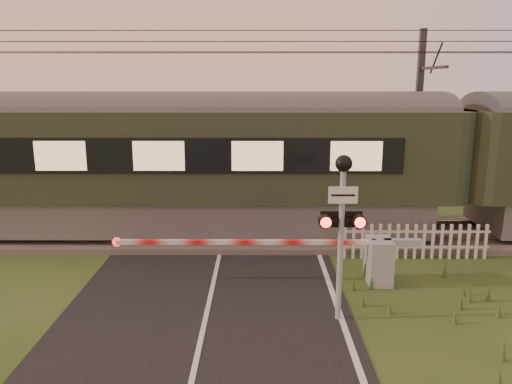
{
  "coord_description": "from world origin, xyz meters",
  "views": [
    {
      "loc": [
        1.06,
        -8.21,
        4.73
      ],
      "look_at": [
        1.01,
        3.2,
        2.16
      ],
      "focal_mm": 35.0,
      "sensor_mm": 36.0,
      "label": 1
    }
  ],
  "objects_px": {
    "boom_gate": "(363,258)",
    "crossing_signal": "(342,209)",
    "picket_fence": "(415,241)",
    "train": "(456,163)",
    "catenary_mast": "(418,123)"
  },
  "relations": [
    {
      "from": "boom_gate",
      "to": "crossing_signal",
      "type": "relative_size",
      "value": 2.17
    },
    {
      "from": "boom_gate",
      "to": "picket_fence",
      "type": "distance_m",
      "value": 2.38
    },
    {
      "from": "train",
      "to": "picket_fence",
      "type": "distance_m",
      "value": 3.12
    },
    {
      "from": "train",
      "to": "catenary_mast",
      "type": "xyz_separation_m",
      "value": [
        -0.51,
        2.22,
        1.0
      ]
    },
    {
      "from": "train",
      "to": "boom_gate",
      "type": "xyz_separation_m",
      "value": [
        -3.41,
        -3.51,
        -1.71
      ]
    },
    {
      "from": "boom_gate",
      "to": "catenary_mast",
      "type": "xyz_separation_m",
      "value": [
        2.9,
        5.73,
        2.71
      ]
    },
    {
      "from": "catenary_mast",
      "to": "train",
      "type": "bearing_deg",
      "value": -77.0
    },
    {
      "from": "catenary_mast",
      "to": "picket_fence",
      "type": "bearing_deg",
      "value": -105.71
    },
    {
      "from": "boom_gate",
      "to": "catenary_mast",
      "type": "bearing_deg",
      "value": 63.15
    },
    {
      "from": "train",
      "to": "picket_fence",
      "type": "bearing_deg",
      "value": -131.41
    },
    {
      "from": "picket_fence",
      "to": "catenary_mast",
      "type": "distance_m",
      "value": 5.13
    },
    {
      "from": "picket_fence",
      "to": "crossing_signal",
      "type": "bearing_deg",
      "value": -126.58
    },
    {
      "from": "picket_fence",
      "to": "catenary_mast",
      "type": "bearing_deg",
      "value": 74.29
    },
    {
      "from": "boom_gate",
      "to": "picket_fence",
      "type": "bearing_deg",
      "value": 42.82
    },
    {
      "from": "train",
      "to": "picket_fence",
      "type": "relative_size",
      "value": 10.87
    }
  ]
}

